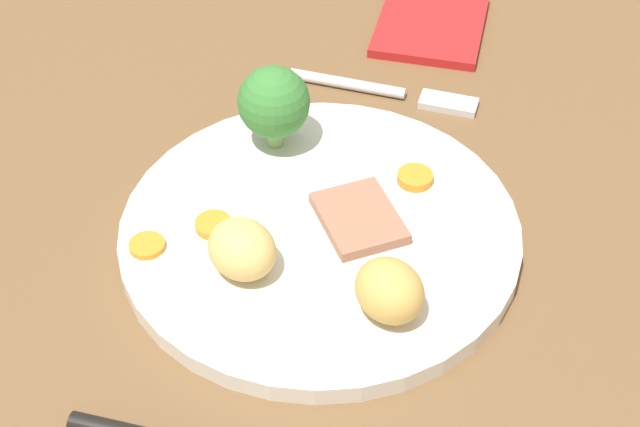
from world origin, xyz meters
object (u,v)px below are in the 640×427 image
(meat_slice_main, at_px, (360,216))
(carrot_coin_front, at_px, (147,246))
(roast_potato_left, at_px, (242,249))
(dinner_plate, at_px, (320,232))
(fork, at_px, (388,92))
(roast_potato_right, at_px, (390,291))
(folded_napkin, at_px, (430,26))
(broccoli_floret, at_px, (274,103))
(carrot_coin_side, at_px, (415,178))
(carrot_coin_back, at_px, (213,225))

(meat_slice_main, height_order, carrot_coin_front, meat_slice_main)
(roast_potato_left, height_order, carrot_coin_front, roast_potato_left)
(dinner_plate, height_order, fork, dinner_plate)
(carrot_coin_front, bearing_deg, meat_slice_main, 112.76)
(roast_potato_right, bearing_deg, folded_napkin, -177.05)
(carrot_coin_front, relative_size, broccoli_floret, 0.37)
(broccoli_floret, bearing_deg, folded_napkin, 155.67)
(carrot_coin_side, bearing_deg, folded_napkin, -175.63)
(broccoli_floret, distance_m, folded_napkin, 0.22)
(carrot_coin_front, distance_m, carrot_coin_back, 0.05)
(broccoli_floret, relative_size, fork, 0.41)
(roast_potato_left, relative_size, carrot_coin_front, 2.01)
(roast_potato_left, relative_size, carrot_coin_back, 1.94)
(dinner_plate, height_order, carrot_coin_side, carrot_coin_side)
(dinner_plate, relative_size, carrot_coin_back, 11.04)
(roast_potato_right, height_order, carrot_coin_front, roast_potato_right)
(fork, xyz_separation_m, folded_napkin, (-0.10, 0.02, 0.00))
(dinner_plate, distance_m, roast_potato_right, 0.09)
(meat_slice_main, distance_m, folded_napkin, 0.26)
(carrot_coin_side, distance_m, folded_napkin, 0.22)
(broccoli_floret, height_order, fork, broccoli_floret)
(dinner_plate, bearing_deg, carrot_coin_side, 135.41)
(roast_potato_left, bearing_deg, dinner_plate, 142.05)
(meat_slice_main, distance_m, roast_potato_left, 0.09)
(roast_potato_right, height_order, broccoli_floret, broccoli_floret)
(carrot_coin_back, distance_m, folded_napkin, 0.31)
(carrot_coin_front, bearing_deg, carrot_coin_back, 126.00)
(roast_potato_left, xyz_separation_m, carrot_coin_back, (-0.03, -0.03, -0.02))
(roast_potato_right, height_order, folded_napkin, roast_potato_right)
(folded_napkin, bearing_deg, roast_potato_left, -13.59)
(carrot_coin_front, xyz_separation_m, carrot_coin_back, (-0.03, 0.04, 0.00))
(meat_slice_main, height_order, carrot_coin_side, meat_slice_main)
(roast_potato_right, relative_size, folded_napkin, 0.42)
(roast_potato_left, relative_size, roast_potato_right, 1.02)
(roast_potato_left, xyz_separation_m, broccoli_floret, (-0.12, -0.01, 0.02))
(roast_potato_right, xyz_separation_m, carrot_coin_back, (-0.05, -0.12, -0.02))
(roast_potato_left, distance_m, broccoli_floret, 0.13)
(meat_slice_main, relative_size, carrot_coin_front, 2.65)
(meat_slice_main, bearing_deg, folded_napkin, 176.93)
(roast_potato_left, xyz_separation_m, carrot_coin_side, (-0.11, 0.09, -0.01))
(roast_potato_left, bearing_deg, roast_potato_right, 81.25)
(roast_potato_right, height_order, carrot_coin_side, roast_potato_right)
(dinner_plate, bearing_deg, roast_potato_right, 41.22)
(dinner_plate, relative_size, roast_potato_left, 5.69)
(carrot_coin_side, bearing_deg, fork, -162.01)
(meat_slice_main, bearing_deg, dinner_plate, -69.49)
(dinner_plate, distance_m, carrot_coin_side, 0.08)
(dinner_plate, height_order, folded_napkin, dinner_plate)
(carrot_coin_back, height_order, folded_napkin, carrot_coin_back)
(dinner_plate, xyz_separation_m, carrot_coin_side, (-0.06, 0.06, 0.01))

